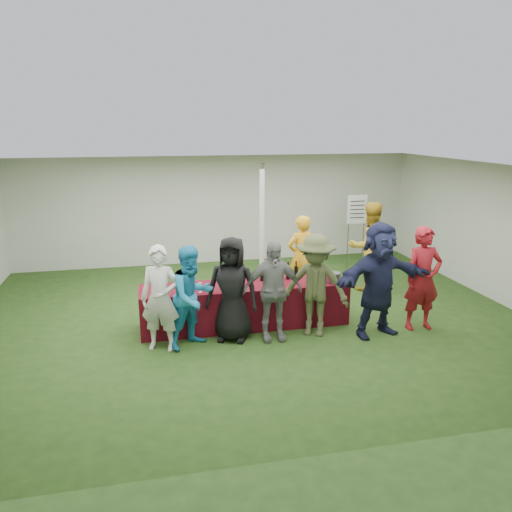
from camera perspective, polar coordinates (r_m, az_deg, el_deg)
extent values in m
plane|color=#284719|center=(9.22, -0.70, -7.09)|extent=(60.00, 60.00, 0.00)
plane|color=white|center=(12.67, -4.41, 5.29)|extent=(10.00, 0.00, 10.00)
plane|color=white|center=(5.15, 8.47, -9.32)|extent=(10.00, 0.00, 10.00)
plane|color=white|center=(10.94, 25.88, 2.32)|extent=(0.00, 8.00, 8.00)
plane|color=white|center=(8.58, -0.75, 9.88)|extent=(10.00, 10.00, 0.00)
cylinder|color=silver|center=(10.05, 0.68, 2.83)|extent=(0.10, 0.10, 2.70)
cube|color=maroon|center=(8.78, -1.28, -5.60)|extent=(3.60, 0.80, 0.75)
cylinder|color=black|center=(8.84, 0.69, -2.15)|extent=(0.07, 0.07, 0.22)
cylinder|color=black|center=(8.79, 0.70, -1.22)|extent=(0.03, 0.03, 0.08)
cylinder|color=maroon|center=(8.78, 0.70, -0.89)|extent=(0.03, 0.03, 0.02)
cylinder|color=black|center=(8.86, 1.07, -2.10)|extent=(0.07, 0.07, 0.22)
cylinder|color=black|center=(8.82, 1.08, -1.17)|extent=(0.03, 0.03, 0.08)
cylinder|color=maroon|center=(8.80, 1.08, -0.84)|extent=(0.03, 0.03, 0.02)
cylinder|color=black|center=(8.84, 2.15, -2.14)|extent=(0.07, 0.07, 0.22)
cylinder|color=black|center=(8.80, 2.16, -1.21)|extent=(0.03, 0.03, 0.08)
cylinder|color=maroon|center=(8.79, 2.16, -0.88)|extent=(0.03, 0.03, 0.02)
cylinder|color=black|center=(8.94, 2.96, -1.97)|extent=(0.07, 0.07, 0.22)
cylinder|color=black|center=(8.89, 2.97, -1.05)|extent=(0.03, 0.03, 0.08)
cylinder|color=maroon|center=(8.88, 2.98, -0.72)|extent=(0.03, 0.03, 0.02)
cylinder|color=black|center=(8.94, 3.68, -1.98)|extent=(0.07, 0.07, 0.22)
cylinder|color=black|center=(8.89, 3.70, -1.06)|extent=(0.03, 0.03, 0.08)
cylinder|color=maroon|center=(8.88, 3.70, -0.73)|extent=(0.03, 0.03, 0.02)
cylinder|color=black|center=(9.00, 4.59, -1.87)|extent=(0.07, 0.07, 0.22)
cylinder|color=black|center=(8.96, 4.61, -0.95)|extent=(0.03, 0.03, 0.08)
cylinder|color=maroon|center=(8.95, 4.62, -0.63)|extent=(0.03, 0.03, 0.02)
cylinder|color=silver|center=(8.28, -10.46, -4.38)|extent=(0.06, 0.06, 0.00)
cylinder|color=silver|center=(8.27, -10.47, -4.12)|extent=(0.01, 0.01, 0.07)
cylinder|color=silver|center=(8.24, -10.50, -3.59)|extent=(0.06, 0.06, 0.08)
cylinder|color=silver|center=(8.27, -8.58, -4.32)|extent=(0.06, 0.06, 0.00)
cylinder|color=silver|center=(8.26, -8.59, -4.06)|extent=(0.01, 0.01, 0.07)
cylinder|color=silver|center=(8.23, -8.61, -3.53)|extent=(0.06, 0.06, 0.08)
cylinder|color=#4D0815|center=(8.24, -8.60, -3.73)|extent=(0.05, 0.05, 0.02)
cylinder|color=silver|center=(8.31, -6.40, -4.13)|extent=(0.06, 0.06, 0.00)
cylinder|color=silver|center=(8.30, -6.40, -3.88)|extent=(0.01, 0.01, 0.07)
cylinder|color=silver|center=(8.28, -6.42, -3.35)|extent=(0.06, 0.06, 0.08)
cylinder|color=silver|center=(8.34, -2.78, -4.00)|extent=(0.06, 0.06, 0.00)
cylinder|color=silver|center=(8.32, -2.79, -3.74)|extent=(0.01, 0.01, 0.07)
cylinder|color=silver|center=(8.30, -2.79, -3.22)|extent=(0.06, 0.06, 0.08)
cylinder|color=#4D0815|center=(8.31, -2.79, -3.42)|extent=(0.05, 0.05, 0.02)
cylinder|color=silver|center=(8.70, -1.60, -2.50)|extent=(0.07, 0.07, 0.20)
cylinder|color=silver|center=(8.67, -1.61, -1.77)|extent=(0.03, 0.03, 0.03)
cube|color=white|center=(9.11, 8.25, -2.40)|extent=(0.25, 0.18, 0.03)
cylinder|color=slate|center=(8.84, 8.80, -2.45)|extent=(0.25, 0.25, 0.18)
cylinder|color=slate|center=(12.43, 10.42, 1.14)|extent=(0.02, 0.02, 1.10)
cylinder|color=slate|center=(12.59, 12.10, 1.23)|extent=(0.02, 0.02, 1.10)
cube|color=white|center=(12.33, 11.48, 5.25)|extent=(0.50, 0.02, 0.70)
cube|color=black|center=(12.29, 11.55, 6.16)|extent=(0.36, 0.01, 0.02)
cube|color=black|center=(12.30, 11.53, 5.70)|extent=(0.36, 0.01, 0.02)
cube|color=black|center=(12.32, 11.51, 5.24)|extent=(0.36, 0.01, 0.02)
cube|color=black|center=(12.33, 11.48, 4.78)|extent=(0.36, 0.01, 0.02)
cube|color=black|center=(12.35, 11.46, 4.32)|extent=(0.36, 0.01, 0.02)
imported|color=#EFA81B|center=(10.14, 5.13, -0.06)|extent=(0.70, 0.55, 1.69)
imported|color=gold|center=(10.77, 12.80, 1.07)|extent=(0.92, 0.72, 1.89)
imported|color=silver|center=(7.87, -10.89, -4.79)|extent=(0.71, 0.57, 1.67)
imported|color=#2088BB|center=(7.90, -7.31, -4.64)|extent=(1.01, 0.95, 1.65)
imported|color=black|center=(8.08, -2.76, -3.80)|extent=(0.99, 0.83, 1.72)
imported|color=gray|center=(8.08, 1.89, -3.98)|extent=(0.99, 0.42, 1.67)
imported|color=#484E2C|center=(8.30, 6.78, -3.37)|extent=(1.29, 1.09, 1.73)
imported|color=#1C1F40|center=(8.45, 13.85, -2.64)|extent=(1.87, 0.91, 1.93)
imported|color=maroon|center=(8.94, 18.53, -2.47)|extent=(0.66, 0.44, 1.80)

